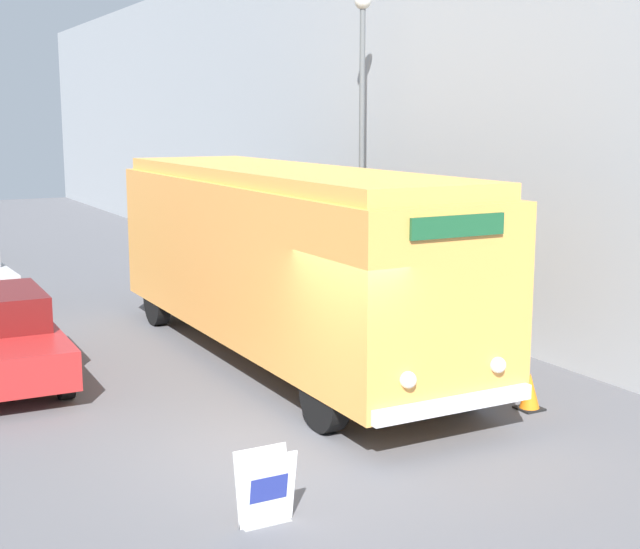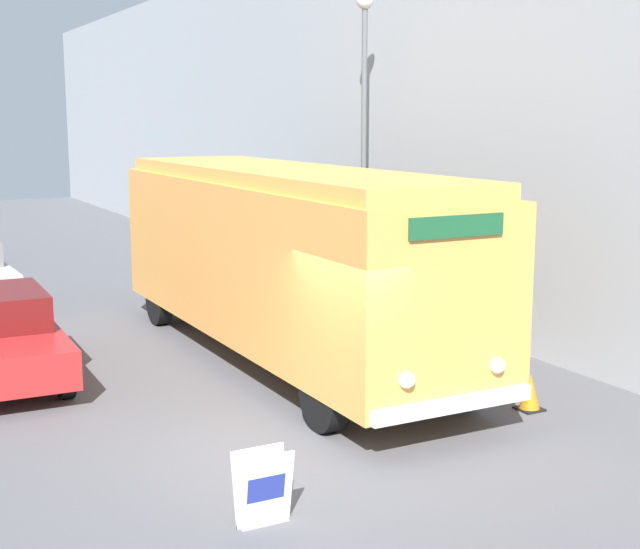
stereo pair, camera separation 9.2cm
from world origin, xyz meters
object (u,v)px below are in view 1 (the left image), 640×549
at_px(traffic_cone, 530,392).
at_px(sign_board, 266,489).
at_px(streetlamp, 362,112).
at_px(vintage_bus, 282,253).

bearing_deg(traffic_cone, sign_board, -162.65).
height_order(sign_board, streetlamp, streetlamp).
relative_size(streetlamp, traffic_cone, 12.41).
bearing_deg(sign_board, vintage_bus, 62.48).
relative_size(vintage_bus, traffic_cone, 18.47).
height_order(sign_board, traffic_cone, sign_board).
xyz_separation_m(vintage_bus, streetlamp, (3.23, 2.66, 2.50)).
bearing_deg(traffic_cone, streetlamp, 80.10).
distance_m(sign_board, streetlamp, 11.41).
bearing_deg(vintage_bus, streetlamp, 39.48).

